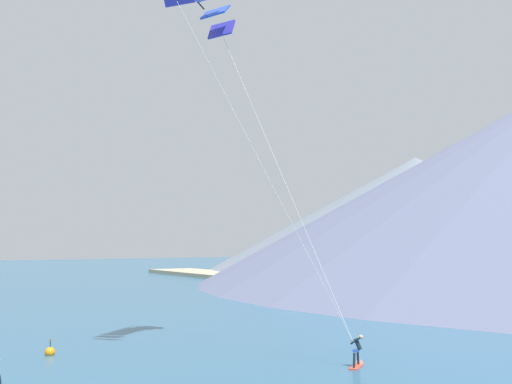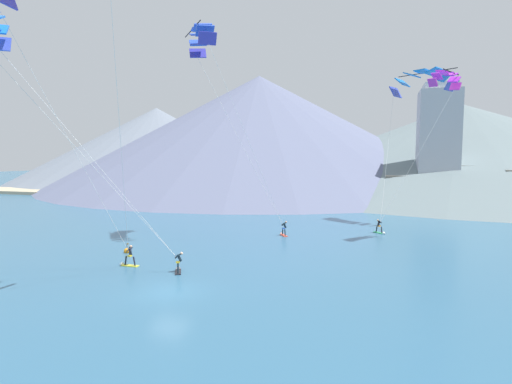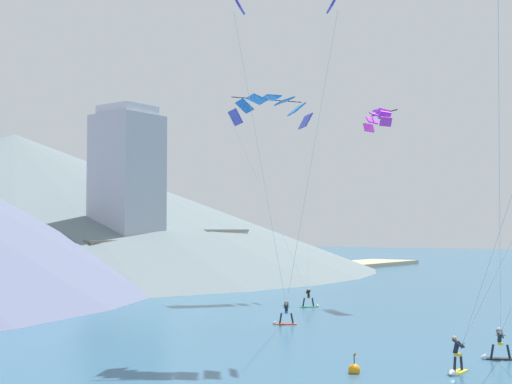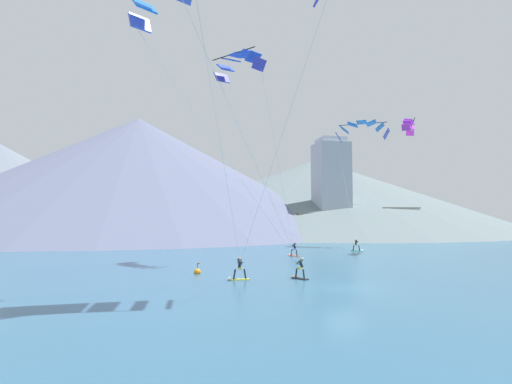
{
  "view_description": "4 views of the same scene",
  "coord_description": "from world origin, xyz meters",
  "px_view_note": "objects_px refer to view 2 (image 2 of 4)",
  "views": [
    {
      "loc": [
        24.45,
        -0.39,
        6.23
      ],
      "look_at": [
        -1.51,
        17.18,
        9.06
      ],
      "focal_mm": 40.0,
      "sensor_mm": 36.0,
      "label": 1
    },
    {
      "loc": [
        12.82,
        -22.56,
        8.77
      ],
      "look_at": [
        0.61,
        17.32,
        5.08
      ],
      "focal_mm": 28.0,
      "sensor_mm": 36.0,
      "label": 2
    },
    {
      "loc": [
        -38.03,
        -7.88,
        6.57
      ],
      "look_at": [
        -3.93,
        17.73,
        8.82
      ],
      "focal_mm": 50.0,
      "sensor_mm": 36.0,
      "label": 3
    },
    {
      "loc": [
        -10.9,
        -25.12,
        4.81
      ],
      "look_at": [
        -2.3,
        16.94,
        7.31
      ],
      "focal_mm": 28.0,
      "sensor_mm": 36.0,
      "label": 4
    }
  ],
  "objects_px": {
    "kitesurfer_far_left": "(128,259)",
    "parafoil_kite_distant_high_outer": "(446,77)",
    "race_marker_buoy": "(127,251)",
    "kitesurfer_near_trail": "(380,229)",
    "parafoil_kite_near_trail": "(422,80)",
    "kitesurfer_near_lead": "(283,231)",
    "parafoil_kite_near_lead": "(202,38)",
    "kitesurfer_mid_center": "(179,266)"
  },
  "relations": [
    {
      "from": "parafoil_kite_distant_high_outer",
      "to": "parafoil_kite_near_trail",
      "type": "bearing_deg",
      "value": 95.9
    },
    {
      "from": "kitesurfer_near_trail",
      "to": "parafoil_kite_near_lead",
      "type": "relative_size",
      "value": 0.08
    },
    {
      "from": "race_marker_buoy",
      "to": "parafoil_kite_near_trail",
      "type": "bearing_deg",
      "value": 41.77
    },
    {
      "from": "kitesurfer_near_trail",
      "to": "race_marker_buoy",
      "type": "height_order",
      "value": "kitesurfer_near_trail"
    },
    {
      "from": "kitesurfer_near_trail",
      "to": "race_marker_buoy",
      "type": "bearing_deg",
      "value": -143.41
    },
    {
      "from": "parafoil_kite_distant_high_outer",
      "to": "race_marker_buoy",
      "type": "height_order",
      "value": "parafoil_kite_distant_high_outer"
    },
    {
      "from": "kitesurfer_near_lead",
      "to": "parafoil_kite_near_lead",
      "type": "height_order",
      "value": "parafoil_kite_near_lead"
    },
    {
      "from": "race_marker_buoy",
      "to": "kitesurfer_far_left",
      "type": "bearing_deg",
      "value": -54.15
    },
    {
      "from": "kitesurfer_mid_center",
      "to": "race_marker_buoy",
      "type": "distance_m",
      "value": 8.42
    },
    {
      "from": "kitesurfer_mid_center",
      "to": "parafoil_kite_near_lead",
      "type": "height_order",
      "value": "parafoil_kite_near_lead"
    },
    {
      "from": "kitesurfer_near_trail",
      "to": "parafoil_kite_near_lead",
      "type": "distance_m",
      "value": 28.49
    },
    {
      "from": "parafoil_kite_distant_high_outer",
      "to": "race_marker_buoy",
      "type": "bearing_deg",
      "value": -155.17
    },
    {
      "from": "kitesurfer_near_lead",
      "to": "parafoil_kite_near_lead",
      "type": "xyz_separation_m",
      "value": [
        -7.32,
        -5.28,
        20.13
      ]
    },
    {
      "from": "parafoil_kite_near_lead",
      "to": "kitesurfer_mid_center",
      "type": "bearing_deg",
      "value": -75.36
    },
    {
      "from": "parafoil_kite_near_trail",
      "to": "kitesurfer_near_trail",
      "type": "bearing_deg",
      "value": -121.68
    },
    {
      "from": "kitesurfer_far_left",
      "to": "parafoil_kite_distant_high_outer",
      "type": "height_order",
      "value": "parafoil_kite_distant_high_outer"
    },
    {
      "from": "parafoil_kite_near_trail",
      "to": "parafoil_kite_distant_high_outer",
      "type": "xyz_separation_m",
      "value": [
        1.14,
        -11.03,
        -1.85
      ]
    },
    {
      "from": "kitesurfer_far_left",
      "to": "race_marker_buoy",
      "type": "bearing_deg",
      "value": 125.85
    },
    {
      "from": "kitesurfer_near_lead",
      "to": "parafoil_kite_distant_high_outer",
      "type": "bearing_deg",
      "value": 2.77
    },
    {
      "from": "kitesurfer_mid_center",
      "to": "race_marker_buoy",
      "type": "bearing_deg",
      "value": 151.5
    },
    {
      "from": "parafoil_kite_distant_high_outer",
      "to": "race_marker_buoy",
      "type": "xyz_separation_m",
      "value": [
        -27.99,
        -12.95,
        -16.4
      ]
    },
    {
      "from": "kitesurfer_near_trail",
      "to": "parafoil_kite_distant_high_outer",
      "type": "relative_size",
      "value": 0.41
    },
    {
      "from": "kitesurfer_far_left",
      "to": "race_marker_buoy",
      "type": "height_order",
      "value": "kitesurfer_far_left"
    },
    {
      "from": "kitesurfer_far_left",
      "to": "parafoil_kite_near_trail",
      "type": "relative_size",
      "value": 0.1
    },
    {
      "from": "kitesurfer_far_left",
      "to": "race_marker_buoy",
      "type": "distance_m",
      "value": 4.65
    },
    {
      "from": "kitesurfer_far_left",
      "to": "race_marker_buoy",
      "type": "relative_size",
      "value": 1.72
    },
    {
      "from": "kitesurfer_mid_center",
      "to": "parafoil_kite_distant_high_outer",
      "type": "xyz_separation_m",
      "value": [
        20.6,
        16.97,
        16.1
      ]
    },
    {
      "from": "kitesurfer_mid_center",
      "to": "parafoil_kite_near_trail",
      "type": "relative_size",
      "value": 0.09
    },
    {
      "from": "kitesurfer_far_left",
      "to": "parafoil_kite_near_trail",
      "type": "xyz_separation_m",
      "value": [
        24.14,
        27.73,
        17.89
      ]
    },
    {
      "from": "kitesurfer_near_lead",
      "to": "parafoil_kite_near_lead",
      "type": "bearing_deg",
      "value": -144.17
    },
    {
      "from": "parafoil_kite_near_lead",
      "to": "parafoil_kite_distant_high_outer",
      "type": "bearing_deg",
      "value": 14.5
    },
    {
      "from": "race_marker_buoy",
      "to": "kitesurfer_near_trail",
      "type": "bearing_deg",
      "value": 36.59
    },
    {
      "from": "parafoil_kite_near_trail",
      "to": "parafoil_kite_distant_high_outer",
      "type": "height_order",
      "value": "parafoil_kite_near_trail"
    },
    {
      "from": "kitesurfer_near_trail",
      "to": "kitesurfer_mid_center",
      "type": "distance_m",
      "value": 25.34
    },
    {
      "from": "kitesurfer_near_lead",
      "to": "parafoil_kite_distant_high_outer",
      "type": "xyz_separation_m",
      "value": [
        16.13,
        0.78,
        16.06
      ]
    },
    {
      "from": "parafoil_kite_near_trail",
      "to": "parafoil_kite_distant_high_outer",
      "type": "distance_m",
      "value": 11.24
    },
    {
      "from": "kitesurfer_mid_center",
      "to": "parafoil_kite_near_lead",
      "type": "relative_size",
      "value": 0.08
    },
    {
      "from": "kitesurfer_mid_center",
      "to": "kitesurfer_far_left",
      "type": "relative_size",
      "value": 0.98
    },
    {
      "from": "parafoil_kite_near_trail",
      "to": "parafoil_kite_near_lead",
      "type": "bearing_deg",
      "value": -142.53
    },
    {
      "from": "kitesurfer_near_trail",
      "to": "kitesurfer_far_left",
      "type": "bearing_deg",
      "value": -133.94
    },
    {
      "from": "kitesurfer_far_left",
      "to": "parafoil_kite_near_lead",
      "type": "height_order",
      "value": "parafoil_kite_near_lead"
    },
    {
      "from": "race_marker_buoy",
      "to": "kitesurfer_near_lead",
      "type": "bearing_deg",
      "value": 45.73
    }
  ]
}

